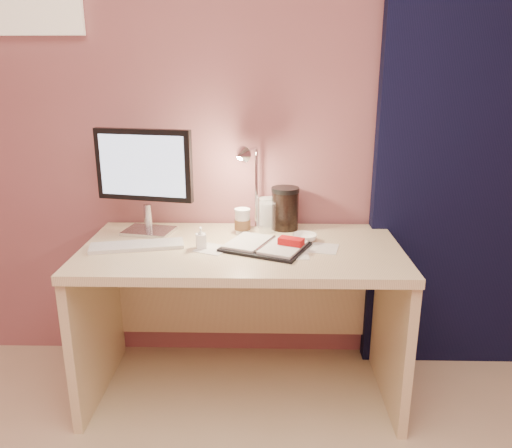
{
  "coord_description": "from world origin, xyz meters",
  "views": [
    {
      "loc": [
        0.11,
        -0.68,
        1.47
      ],
      "look_at": [
        0.07,
        1.33,
        0.85
      ],
      "focal_mm": 35.0,
      "sensor_mm": 36.0,
      "label": 1
    }
  ],
  "objects_px": {
    "monitor": "(145,172)",
    "bowl": "(305,238)",
    "desk": "(243,287)",
    "lotion_bottle": "(201,238)",
    "coffee_cup": "(242,222)",
    "dark_jar": "(285,211)",
    "desk_lamp": "(265,179)",
    "planner": "(268,246)",
    "clear_cup": "(267,218)",
    "product_box": "(269,212)",
    "keyboard": "(137,246)"
  },
  "relations": [
    {
      "from": "clear_cup",
      "to": "bowl",
      "type": "bearing_deg",
      "value": -39.24
    },
    {
      "from": "monitor",
      "to": "coffee_cup",
      "type": "bearing_deg",
      "value": 10.87
    },
    {
      "from": "monitor",
      "to": "coffee_cup",
      "type": "distance_m",
      "value": 0.51
    },
    {
      "from": "coffee_cup",
      "to": "bowl",
      "type": "height_order",
      "value": "coffee_cup"
    },
    {
      "from": "product_box",
      "to": "monitor",
      "type": "bearing_deg",
      "value": 177.72
    },
    {
      "from": "dark_jar",
      "to": "desk",
      "type": "bearing_deg",
      "value": -135.91
    },
    {
      "from": "desk",
      "to": "clear_cup",
      "type": "xyz_separation_m",
      "value": [
        0.11,
        0.14,
        0.3
      ]
    },
    {
      "from": "planner",
      "to": "dark_jar",
      "type": "xyz_separation_m",
      "value": [
        0.08,
        0.29,
        0.08
      ]
    },
    {
      "from": "monitor",
      "to": "planner",
      "type": "relative_size",
      "value": 1.18
    },
    {
      "from": "dark_jar",
      "to": "desk_lamp",
      "type": "bearing_deg",
      "value": -145.82
    },
    {
      "from": "desk",
      "to": "bowl",
      "type": "distance_m",
      "value": 0.37
    },
    {
      "from": "desk",
      "to": "bowl",
      "type": "relative_size",
      "value": 12.69
    },
    {
      "from": "bowl",
      "to": "desk",
      "type": "bearing_deg",
      "value": -179.43
    },
    {
      "from": "clear_cup",
      "to": "desk_lamp",
      "type": "relative_size",
      "value": 0.34
    },
    {
      "from": "product_box",
      "to": "planner",
      "type": "bearing_deg",
      "value": -105.49
    },
    {
      "from": "desk",
      "to": "lotion_bottle",
      "type": "distance_m",
      "value": 0.34
    },
    {
      "from": "lotion_bottle",
      "to": "keyboard",
      "type": "bearing_deg",
      "value": -179.92
    },
    {
      "from": "monitor",
      "to": "bowl",
      "type": "distance_m",
      "value": 0.79
    },
    {
      "from": "planner",
      "to": "desk_lamp",
      "type": "bearing_deg",
      "value": 117.29
    },
    {
      "from": "monitor",
      "to": "coffee_cup",
      "type": "xyz_separation_m",
      "value": [
        0.45,
        -0.01,
        -0.24
      ]
    },
    {
      "from": "keyboard",
      "to": "desk_lamp",
      "type": "height_order",
      "value": "desk_lamp"
    },
    {
      "from": "dark_jar",
      "to": "clear_cup",
      "type": "bearing_deg",
      "value": -149.82
    },
    {
      "from": "product_box",
      "to": "desk",
      "type": "bearing_deg",
      "value": -131.28
    },
    {
      "from": "bowl",
      "to": "lotion_bottle",
      "type": "relative_size",
      "value": 1.16
    },
    {
      "from": "keyboard",
      "to": "desk_lamp",
      "type": "distance_m",
      "value": 0.65
    },
    {
      "from": "desk",
      "to": "desk_lamp",
      "type": "distance_m",
      "value": 0.51
    },
    {
      "from": "desk",
      "to": "dark_jar",
      "type": "distance_m",
      "value": 0.42
    },
    {
      "from": "desk",
      "to": "product_box",
      "type": "distance_m",
      "value": 0.4
    },
    {
      "from": "lotion_bottle",
      "to": "coffee_cup",
      "type": "bearing_deg",
      "value": 49.69
    },
    {
      "from": "desk",
      "to": "coffee_cup",
      "type": "distance_m",
      "value": 0.3
    },
    {
      "from": "planner",
      "to": "monitor",
      "type": "bearing_deg",
      "value": -176.78
    },
    {
      "from": "desk",
      "to": "lotion_bottle",
      "type": "xyz_separation_m",
      "value": [
        -0.17,
        -0.1,
        0.27
      ]
    },
    {
      "from": "desk",
      "to": "planner",
      "type": "height_order",
      "value": "planner"
    },
    {
      "from": "desk",
      "to": "bowl",
      "type": "bearing_deg",
      "value": 0.57
    },
    {
      "from": "monitor",
      "to": "dark_jar",
      "type": "bearing_deg",
      "value": 18.68
    },
    {
      "from": "monitor",
      "to": "lotion_bottle",
      "type": "bearing_deg",
      "value": -25.21
    },
    {
      "from": "coffee_cup",
      "to": "keyboard",
      "type": "bearing_deg",
      "value": -155.95
    },
    {
      "from": "lotion_bottle",
      "to": "product_box",
      "type": "xyz_separation_m",
      "value": [
        0.29,
        0.33,
        0.02
      ]
    },
    {
      "from": "desk_lamp",
      "to": "monitor",
      "type": "bearing_deg",
      "value": -155.66
    },
    {
      "from": "planner",
      "to": "coffee_cup",
      "type": "relative_size",
      "value": 3.38
    },
    {
      "from": "monitor",
      "to": "keyboard",
      "type": "distance_m",
      "value": 0.35
    },
    {
      "from": "monitor",
      "to": "bowl",
      "type": "height_order",
      "value": "monitor"
    },
    {
      "from": "monitor",
      "to": "product_box",
      "type": "relative_size",
      "value": 3.44
    },
    {
      "from": "planner",
      "to": "coffee_cup",
      "type": "xyz_separation_m",
      "value": [
        -0.12,
        0.2,
        0.04
      ]
    },
    {
      "from": "lotion_bottle",
      "to": "dark_jar",
      "type": "relative_size",
      "value": 0.51
    },
    {
      "from": "bowl",
      "to": "dark_jar",
      "type": "relative_size",
      "value": 0.6
    },
    {
      "from": "desk",
      "to": "clear_cup",
      "type": "bearing_deg",
      "value": 51.73
    },
    {
      "from": "product_box",
      "to": "desk_lamp",
      "type": "height_order",
      "value": "desk_lamp"
    },
    {
      "from": "keyboard",
      "to": "bowl",
      "type": "bearing_deg",
      "value": -4.71
    },
    {
      "from": "desk",
      "to": "coffee_cup",
      "type": "relative_size",
      "value": 11.39
    }
  ]
}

